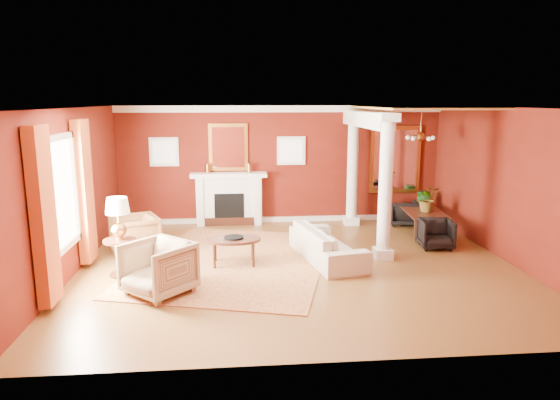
{
  "coord_description": "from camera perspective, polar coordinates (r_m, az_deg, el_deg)",
  "views": [
    {
      "loc": [
        -1.14,
        -8.8,
        3.04
      ],
      "look_at": [
        -0.29,
        0.53,
        1.15
      ],
      "focal_mm": 32.0,
      "sensor_mm": 36.0,
      "label": 1
    }
  ],
  "objects": [
    {
      "name": "dining_mirror",
      "position": [
        12.99,
        13.02,
        4.52
      ],
      "size": [
        1.3,
        0.07,
        1.7
      ],
      "color": "gold",
      "rests_on": "room_shell"
    },
    {
      "name": "green_urn",
      "position": [
        12.91,
        16.01,
        -1.21
      ],
      "size": [
        0.34,
        0.34,
        0.82
      ],
      "color": "#15441D",
      "rests_on": "ground"
    },
    {
      "name": "armchair_leopard",
      "position": [
        10.25,
        -16.29,
        -3.74
      ],
      "size": [
        1.08,
        1.11,
        0.89
      ],
      "primitive_type": "imported",
      "rotation": [
        0.0,
        0.0,
        -1.17
      ],
      "color": "black",
      "rests_on": "ground"
    },
    {
      "name": "armchair_stripe",
      "position": [
        8.14,
        -13.77,
        -7.33
      ],
      "size": [
        1.26,
        1.25,
        0.94
      ],
      "primitive_type": "imported",
      "rotation": [
        0.0,
        0.0,
        -0.73
      ],
      "color": "tan",
      "rests_on": "ground"
    },
    {
      "name": "column_front",
      "position": [
        9.67,
        11.97,
        1.55
      ],
      "size": [
        0.36,
        0.36,
        2.8
      ],
      "color": "white",
      "rests_on": "ground"
    },
    {
      "name": "room_shell",
      "position": [
        8.93,
        2.18,
        4.82
      ],
      "size": [
        8.04,
        7.04,
        2.92
      ],
      "color": "#62170D",
      "rests_on": "ground"
    },
    {
      "name": "dining_chair_far",
      "position": [
        12.64,
        13.86,
        -1.31
      ],
      "size": [
        0.75,
        0.71,
        0.66
      ],
      "primitive_type": "imported",
      "rotation": [
        0.0,
        0.0,
        2.96
      ],
      "color": "black",
      "rests_on": "ground"
    },
    {
      "name": "coffee_book",
      "position": [
        9.31,
        -5.33,
        -3.71
      ],
      "size": [
        0.15,
        0.1,
        0.22
      ],
      "primitive_type": "imported",
      "rotation": [
        0.0,
        0.0,
        0.53
      ],
      "color": "black",
      "rests_on": "coffee_table"
    },
    {
      "name": "potted_plant",
      "position": [
        11.74,
        16.61,
        1.31
      ],
      "size": [
        0.64,
        0.69,
        0.46
      ],
      "primitive_type": "imported",
      "rotation": [
        0.0,
        0.0,
        -0.21
      ],
      "color": "#26591E",
      "rests_on": "dining_table"
    },
    {
      "name": "ground",
      "position": [
        9.38,
        2.09,
        -7.52
      ],
      "size": [
        8.0,
        8.0,
        0.0
      ],
      "primitive_type": "plane",
      "color": "brown",
      "rests_on": "ground"
    },
    {
      "name": "side_table",
      "position": [
        9.06,
        -17.97,
        -2.64
      ],
      "size": [
        0.56,
        0.56,
        1.4
      ],
      "rotation": [
        0.0,
        0.0,
        0.21
      ],
      "color": "black",
      "rests_on": "ground"
    },
    {
      "name": "overmantel_mirror",
      "position": [
        12.31,
        -5.94,
        6.02
      ],
      "size": [
        0.95,
        0.07,
        1.15
      ],
      "color": "gold",
      "rests_on": "fireplace"
    },
    {
      "name": "dining_table",
      "position": [
        11.89,
        16.24,
        -1.77
      ],
      "size": [
        0.69,
        1.57,
        0.85
      ],
      "primitive_type": "imported",
      "rotation": [
        0.0,
        0.0,
        1.47
      ],
      "color": "black",
      "rests_on": "ground"
    },
    {
      "name": "amber_ceiling",
      "position": [
        11.28,
        15.78,
        10.11
      ],
      "size": [
        2.3,
        3.4,
        0.04
      ],
      "primitive_type": "cube",
      "color": "gold",
      "rests_on": "room_shell"
    },
    {
      "name": "coffee_table",
      "position": [
        9.34,
        -5.31,
        -4.66
      ],
      "size": [
        1.01,
        1.01,
        0.51
      ],
      "rotation": [
        0.0,
        0.0,
        -0.02
      ],
      "color": "black",
      "rests_on": "ground"
    },
    {
      "name": "crown_trim",
      "position": [
        12.32,
        0.13,
        10.37
      ],
      "size": [
        8.0,
        0.08,
        0.16
      ],
      "primitive_type": "cube",
      "color": "white",
      "rests_on": "room_shell"
    },
    {
      "name": "base_trim",
      "position": [
        12.67,
        0.13,
        -2.21
      ],
      "size": [
        8.0,
        0.08,
        0.12
      ],
      "primitive_type": "cube",
      "color": "white",
      "rests_on": "ground"
    },
    {
      "name": "left_window",
      "position": [
        8.8,
        -23.33,
        -0.12
      ],
      "size": [
        0.21,
        2.55,
        2.6
      ],
      "color": "white",
      "rests_on": "room_shell"
    },
    {
      "name": "dining_chair_near",
      "position": [
        10.86,
        17.42,
        -3.56
      ],
      "size": [
        0.72,
        0.68,
        0.67
      ],
      "primitive_type": "imported",
      "rotation": [
        0.0,
        0.0,
        -0.12
      ],
      "color": "black",
      "rests_on": "ground"
    },
    {
      "name": "flank_window_left",
      "position": [
        12.45,
        -13.11,
        5.38
      ],
      "size": [
        0.7,
        0.07,
        0.7
      ],
      "color": "white",
      "rests_on": "room_shell"
    },
    {
      "name": "flank_window_right",
      "position": [
        12.41,
        1.28,
        5.66
      ],
      "size": [
        0.7,
        0.07,
        0.7
      ],
      "color": "white",
      "rests_on": "room_shell"
    },
    {
      "name": "header_beam",
      "position": [
        11.08,
        9.79,
        9.06
      ],
      "size": [
        0.3,
        3.2,
        0.32
      ],
      "primitive_type": "cube",
      "color": "white",
      "rests_on": "column_front"
    },
    {
      "name": "column_back",
      "position": [
        12.24,
        8.29,
        3.71
      ],
      "size": [
        0.36,
        0.36,
        2.8
      ],
      "color": "white",
      "rests_on": "ground"
    },
    {
      "name": "chandelier",
      "position": [
        11.37,
        15.76,
        6.98
      ],
      "size": [
        0.6,
        0.62,
        0.75
      ],
      "color": "#AE7436",
      "rests_on": "room_shell"
    },
    {
      "name": "rug",
      "position": [
        9.64,
        -5.16,
        -6.97
      ],
      "size": [
        4.39,
        5.17,
        0.02
      ],
      "primitive_type": "cube",
      "rotation": [
        0.0,
        0.0,
        -0.27
      ],
      "color": "maroon",
      "rests_on": "ground"
    },
    {
      "name": "sofa",
      "position": [
        9.63,
        5.43,
        -4.42
      ],
      "size": [
        1.05,
        2.25,
        0.85
      ],
      "primitive_type": "imported",
      "rotation": [
        0.0,
        0.0,
        1.77
      ],
      "color": "beige",
      "rests_on": "ground"
    },
    {
      "name": "fireplace",
      "position": [
        12.35,
        -5.83,
        0.16
      ],
      "size": [
        1.85,
        0.42,
        1.29
      ],
      "color": "white",
      "rests_on": "ground"
    }
  ]
}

